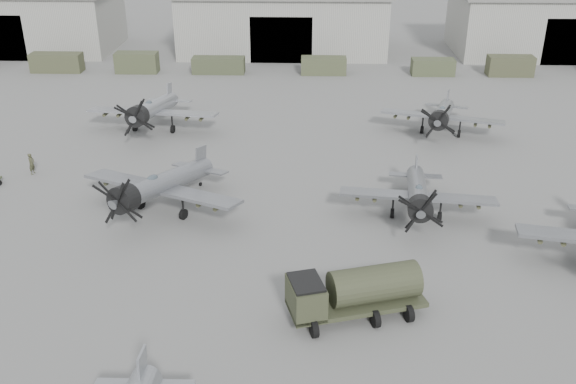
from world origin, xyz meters
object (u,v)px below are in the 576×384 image
aircraft_mid_1 (158,186)px  fuel_tanker (355,290)px  ground_crew (32,164)px  aircraft_far_0 (152,110)px  aircraft_far_1 (442,115)px  aircraft_mid_2 (418,194)px

aircraft_mid_1 → fuel_tanker: 17.66m
aircraft_mid_1 → ground_crew: aircraft_mid_1 is taller
aircraft_far_0 → aircraft_far_1: aircraft_far_0 is taller
aircraft_far_0 → ground_crew: 12.72m
aircraft_far_0 → aircraft_far_1: bearing=6.1°
fuel_tanker → aircraft_far_1: bearing=54.5°
aircraft_far_0 → fuel_tanker: size_ratio=1.57×
aircraft_far_0 → ground_crew: size_ratio=7.00×
aircraft_mid_2 → aircraft_far_1: aircraft_far_1 is taller
aircraft_mid_2 → aircraft_far_0: size_ratio=0.89×
aircraft_mid_2 → ground_crew: size_ratio=6.22×
aircraft_mid_1 → aircraft_mid_2: size_ratio=1.10×
ground_crew → fuel_tanker: bearing=-114.2°
aircraft_mid_1 → aircraft_mid_2: (18.42, -0.25, -0.25)m
aircraft_mid_2 → aircraft_far_1: size_ratio=0.97×
aircraft_mid_2 → aircraft_mid_1: bearing=-173.9°
aircraft_mid_2 → aircraft_far_1: (4.79, 16.90, 0.07)m
aircraft_far_0 → ground_crew: (-7.84, -9.93, -1.38)m
aircraft_far_0 → aircraft_far_1: size_ratio=1.09×
aircraft_far_0 → aircraft_mid_2: bearing=-30.6°
aircraft_mid_2 → ground_crew: 31.29m
aircraft_far_1 → fuel_tanker: bearing=-92.9°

